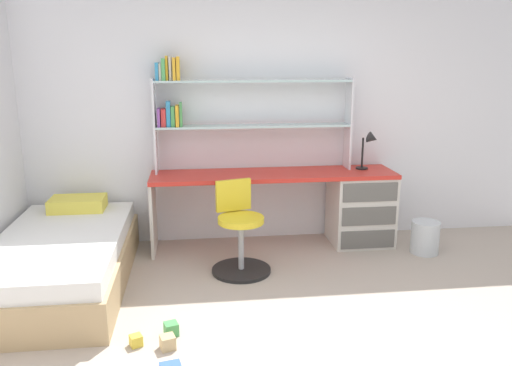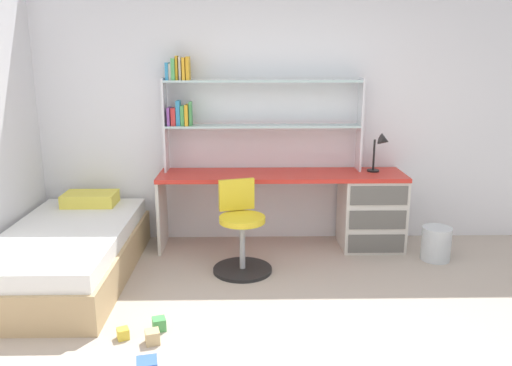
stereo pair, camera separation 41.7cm
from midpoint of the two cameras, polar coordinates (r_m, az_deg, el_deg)
ground_plane at (r=3.40m, az=3.91°, el=-19.06°), size 5.84×5.48×0.02m
room_shell at (r=4.04m, az=-15.89°, el=6.20°), size 5.84×5.48×2.66m
desk at (r=5.09m, az=6.93°, el=-2.28°), size 2.38×0.53×0.75m
bookshelf_hutch at (r=4.91m, az=-5.72°, el=8.74°), size 1.92×0.22×1.10m
desk_lamp at (r=5.08m, az=10.46°, el=4.28°), size 0.20×0.17×0.38m
swivel_chair at (r=4.45m, az=-4.54°, el=-6.11°), size 0.52×0.52×0.80m
bed_platform at (r=4.56m, az=-23.54°, el=-8.02°), size 1.03×1.94×0.56m
waste_bin at (r=5.09m, az=16.32°, el=-5.93°), size 0.27×0.27×0.31m
toy_block_natural_1 at (r=3.51m, az=-13.45°, el=-17.15°), size 0.11×0.11×0.09m
toy_block_green_2 at (r=3.66m, az=-12.90°, el=-15.81°), size 0.11×0.11×0.09m
toy_block_yellow_3 at (r=3.60m, az=-16.77°, el=-16.72°), size 0.10×0.10×0.07m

